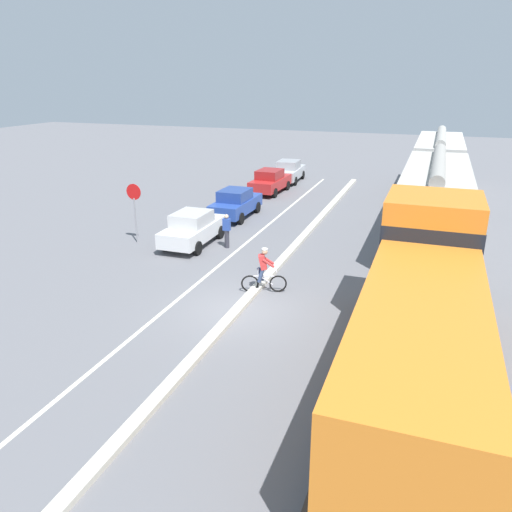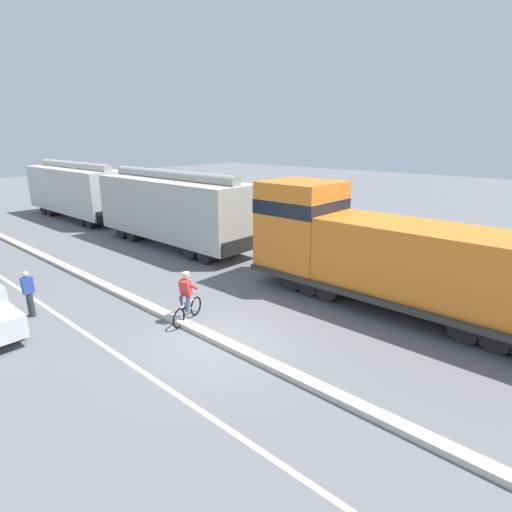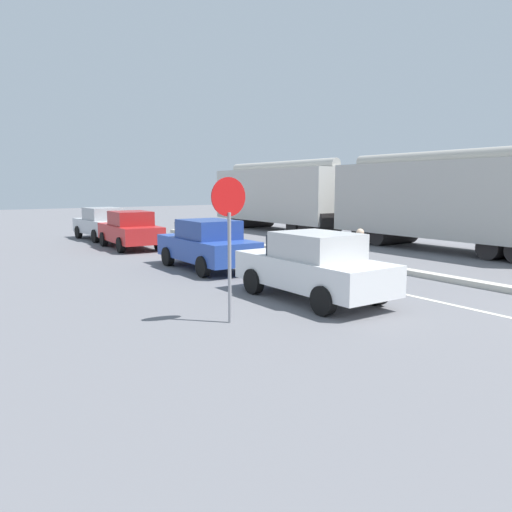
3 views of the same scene
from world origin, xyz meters
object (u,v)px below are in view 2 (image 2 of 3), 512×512
(hopper_car_lead, at_px, (173,209))
(cyclist, at_px, (187,299))
(pedestrian_by_cars, at_px, (29,293))
(hopper_car_middle, at_px, (77,191))
(locomotive, at_px, (382,256))

(hopper_car_lead, distance_m, cyclist, 9.98)
(cyclist, bearing_deg, pedestrian_by_cars, 127.56)
(hopper_car_lead, distance_m, pedestrian_by_cars, 9.82)
(hopper_car_middle, relative_size, pedestrian_by_cars, 6.54)
(locomotive, height_order, pedestrian_by_cars, locomotive)
(hopper_car_lead, relative_size, pedestrian_by_cars, 6.54)
(hopper_car_lead, xyz_separation_m, cyclist, (-5.65, -8.12, -1.26))
(locomotive, height_order, hopper_car_middle, locomotive)
(pedestrian_by_cars, bearing_deg, hopper_car_middle, 59.90)
(hopper_car_lead, bearing_deg, cyclist, -124.84)
(hopper_car_lead, bearing_deg, pedestrian_by_cars, -156.78)
(locomotive, distance_m, pedestrian_by_cars, 12.25)
(locomotive, distance_m, cyclist, 7.01)
(hopper_car_lead, relative_size, hopper_car_middle, 1.00)
(cyclist, bearing_deg, locomotive, -35.49)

